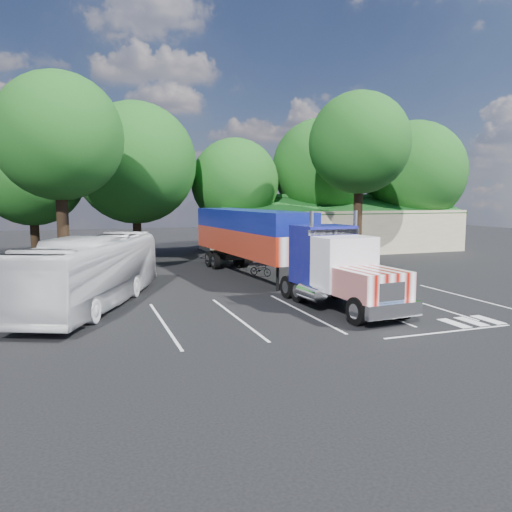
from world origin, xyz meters
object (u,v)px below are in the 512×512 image
object	(u,v)px
bicycle	(261,269)
tour_bus	(93,272)
semi_truck	(268,240)
woman	(376,290)
silver_sedan	(338,251)

from	to	relation	value
bicycle	tour_bus	distance (m)	12.52
semi_truck	woman	xyz separation A→B (m)	(2.47, -8.21, -1.82)
bicycle	silver_sedan	world-z (taller)	silver_sedan
bicycle	silver_sedan	distance (m)	12.14
bicycle	semi_truck	bearing A→B (deg)	-136.02
silver_sedan	semi_truck	bearing A→B (deg)	134.58
semi_truck	tour_bus	world-z (taller)	semi_truck
woman	tour_bus	size ratio (longest dim) A/B	0.13
semi_truck	silver_sedan	xyz separation A→B (m)	(10.22, 9.59, -1.99)
bicycle	silver_sedan	bearing A→B (deg)	0.24
bicycle	tour_bus	xyz separation A→B (m)	(-10.83, -6.15, 1.27)
bicycle	silver_sedan	size ratio (longest dim) A/B	0.43
woman	tour_bus	world-z (taller)	tour_bus
tour_bus	woman	bearing A→B (deg)	4.15
tour_bus	silver_sedan	bearing A→B (deg)	56.16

